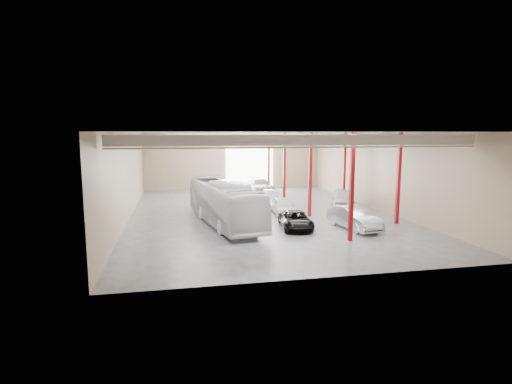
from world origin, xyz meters
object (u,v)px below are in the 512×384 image
object	(u,v)px
car_row_c	(260,186)
car_row_a	(283,206)
car_right_near	(354,218)
coach_bus	(224,203)
black_sedan	(296,220)
car_row_b	(271,197)
car_right_far	(343,198)

from	to	relation	value
car_row_c	car_row_a	bearing A→B (deg)	-98.84
car_right_near	coach_bus	bearing A→B (deg)	149.99
car_right_near	car_row_c	bearing A→B (deg)	90.01
black_sedan	car_row_a	bearing A→B (deg)	92.04
black_sedan	car_row_a	distance (m)	5.22
car_row_a	car_row_c	distance (m)	12.82
black_sedan	car_row_c	world-z (taller)	car_row_c
car_row_a	car_row_b	size ratio (longest dim) A/B	1.03
black_sedan	car_row_c	bearing A→B (deg)	93.27
coach_bus	car_right_far	xyz separation A→B (m)	(11.89, 4.90, -0.81)
coach_bus	car_right_near	world-z (taller)	coach_bus
car_right_near	car_right_far	world-z (taller)	car_right_far
car_row_c	car_right_far	bearing A→B (deg)	-66.90
car_right_near	black_sedan	bearing A→B (deg)	158.19
black_sedan	car_row_b	xyz separation A→B (m)	(0.63, 10.40, 0.05)
car_row_b	car_right_near	size ratio (longest dim) A/B	0.82
coach_bus	car_row_a	world-z (taller)	coach_bus
car_row_b	car_right_far	xyz separation A→B (m)	(6.32, -2.95, 0.17)
car_right_near	car_right_far	size ratio (longest dim) A/B	1.00
car_row_a	car_right_near	xyz separation A→B (m)	(3.70, -6.14, 0.10)
coach_bus	car_row_b	size ratio (longest dim) A/B	2.89
car_row_b	car_right_far	world-z (taller)	car_right_far
car_row_a	car_right_near	distance (m)	7.17
black_sedan	car_row_c	distance (m)	18.04
car_row_a	car_right_far	xyz separation A→B (m)	(6.50, 2.25, 0.13)
car_row_b	car_row_a	bearing A→B (deg)	-75.79
car_row_c	car_right_far	xyz separation A→B (m)	(5.80, -10.55, 0.01)
coach_bus	car_row_a	distance (m)	6.07
car_row_a	car_right_far	size ratio (longest dim) A/B	0.85
coach_bus	car_right_near	xyz separation A→B (m)	(9.09, -3.49, -0.83)
coach_bus	car_row_c	bearing A→B (deg)	58.54
black_sedan	car_row_c	xyz separation A→B (m)	(1.15, 18.00, 0.21)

